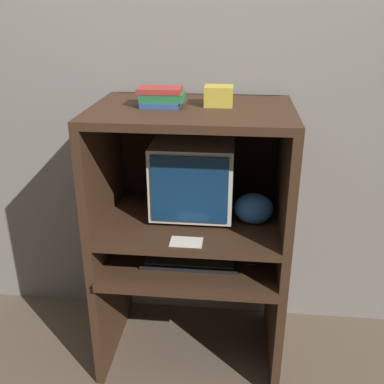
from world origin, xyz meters
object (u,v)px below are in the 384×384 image
at_px(keyboard, 189,261).
at_px(book_stack, 161,97).
at_px(snack_bag, 254,208).
at_px(storage_box, 219,96).
at_px(mouse, 251,263).
at_px(crt_monitor, 194,175).

distance_m(keyboard, book_stack, 0.79).
distance_m(snack_bag, storage_box, 0.55).
distance_m(book_stack, storage_box, 0.25).
relative_size(snack_bag, book_stack, 0.90).
xyz_separation_m(book_stack, storage_box, (0.25, 0.04, 0.00)).
bearing_deg(keyboard, snack_bag, 15.87).
bearing_deg(storage_box, snack_bag, -19.13).
bearing_deg(mouse, snack_bag, 90.61).
xyz_separation_m(crt_monitor, mouse, (0.30, -0.18, -0.37)).
height_order(keyboard, storage_box, storage_box).
bearing_deg(crt_monitor, book_stack, -149.01).
xyz_separation_m(keyboard, storage_box, (0.12, 0.15, 0.77)).
xyz_separation_m(crt_monitor, storage_box, (0.12, -0.04, 0.39)).
relative_size(snack_bag, storage_box, 1.45).
relative_size(mouse, book_stack, 0.34).
bearing_deg(book_stack, mouse, -12.62).
distance_m(crt_monitor, mouse, 0.51).
height_order(crt_monitor, snack_bag, crt_monitor).
relative_size(crt_monitor, mouse, 6.08).
height_order(keyboard, snack_bag, snack_bag).
xyz_separation_m(snack_bag, book_stack, (-0.43, 0.02, 0.51)).
relative_size(book_stack, storage_box, 1.60).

